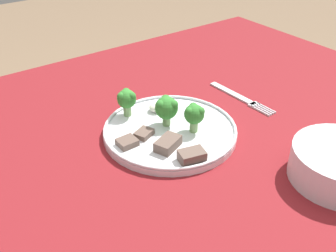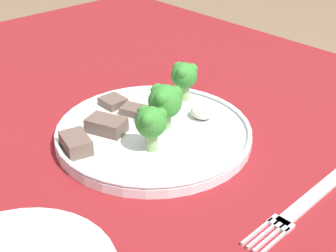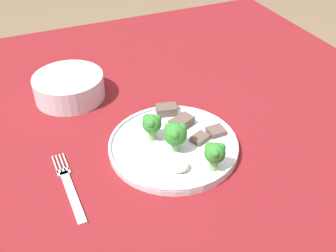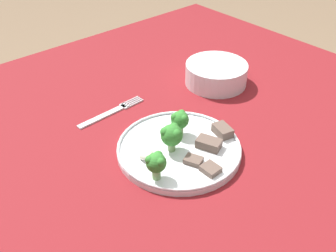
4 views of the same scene
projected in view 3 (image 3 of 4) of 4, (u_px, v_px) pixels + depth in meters
name	position (u px, v px, depth m)	size (l,w,h in m)	color
table	(150.00, 151.00, 0.90)	(1.24, 1.12, 0.74)	maroon
dinner_plate	(173.00, 145.00, 0.77)	(0.25, 0.25, 0.02)	white
fork	(69.00, 187.00, 0.69)	(0.03, 0.18, 0.00)	silver
cream_bowl	(69.00, 87.00, 0.90)	(0.16, 0.16, 0.06)	silver
broccoli_floret_near_rim_left	(175.00, 134.00, 0.73)	(0.05, 0.04, 0.06)	#7FA866
broccoli_floret_center_left	(215.00, 153.00, 0.69)	(0.04, 0.04, 0.06)	#7FA866
broccoli_floret_back_left	(152.00, 124.00, 0.76)	(0.04, 0.04, 0.06)	#7FA866
meat_slice_front_slice	(182.00, 122.00, 0.81)	(0.06, 0.05, 0.02)	brown
meat_slice_middle_slice	(166.00, 110.00, 0.84)	(0.05, 0.04, 0.02)	brown
meat_slice_rear_slice	(200.00, 138.00, 0.77)	(0.04, 0.04, 0.01)	brown
meat_slice_edge_slice	(216.00, 131.00, 0.79)	(0.03, 0.03, 0.01)	brown
sauce_dollop	(180.00, 166.00, 0.70)	(0.03, 0.03, 0.02)	silver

